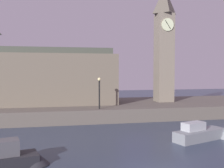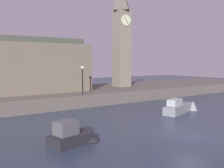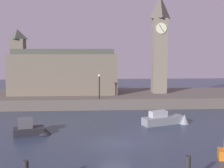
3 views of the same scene
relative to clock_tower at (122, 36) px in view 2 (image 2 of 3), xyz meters
The scene contains 7 objects.
ground_plane 23.77m from the clock_tower, 112.60° to the right, with size 120.00×120.00×0.00m, color #2D384C.
far_embankment 12.05m from the clock_tower, behind, with size 70.00×12.00×1.50m, color #5B544C.
clock_tower is the anchor object (origin of this frame).
parliament_hall 16.01m from the clock_tower, behind, with size 16.36×6.68×9.94m.
streetlamp 12.34m from the clock_tower, 151.02° to the right, with size 0.36×0.36×3.39m.
boat_barge_dark 25.21m from the clock_tower, 133.46° to the right, with size 3.83×2.22×1.61m.
boat_cruiser_grey 16.68m from the clock_tower, 99.02° to the right, with size 5.64×2.86×1.63m.
Camera 2 is at (-14.90, -12.04, 5.45)m, focal length 40.75 mm.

